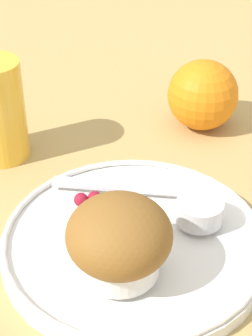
{
  "coord_description": "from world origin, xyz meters",
  "views": [
    {
      "loc": [
        -0.11,
        -0.41,
        0.37
      ],
      "look_at": [
        -0.01,
        0.03,
        0.06
      ],
      "focal_mm": 60.0,
      "sensor_mm": 36.0,
      "label": 1
    }
  ],
  "objects": [
    {
      "name": "butter_knife",
      "position": [
        -0.01,
        0.04,
        0.02
      ],
      "size": [
        0.15,
        0.06,
        0.0
      ],
      "rotation": [
        0.0,
        0.0,
        -0.34
      ],
      "color": "silver",
      "rests_on": "plate"
    },
    {
      "name": "ground_plane",
      "position": [
        0.0,
        0.0,
        0.0
      ],
      "size": [
        3.0,
        3.0,
        0.0
      ],
      "primitive_type": "plane",
      "color": "tan"
    },
    {
      "name": "orange_fruit",
      "position": [
        0.12,
        0.18,
        0.04
      ],
      "size": [
        0.09,
        0.09,
        0.09
      ],
      "color": "orange",
      "rests_on": "ground_plane"
    },
    {
      "name": "cream_ramekin",
      "position": [
        0.05,
        -0.02,
        0.03
      ],
      "size": [
        0.05,
        0.05,
        0.02
      ],
      "color": "silver",
      "rests_on": "plate"
    },
    {
      "name": "muffin",
      "position": [
        -0.04,
        -0.07,
        0.05
      ],
      "size": [
        0.09,
        0.09,
        0.07
      ],
      "color": "silver",
      "rests_on": "plate"
    },
    {
      "name": "plate",
      "position": [
        -0.02,
        -0.03,
        0.01
      ],
      "size": [
        0.25,
        0.25,
        0.02
      ],
      "color": "white",
      "rests_on": "ground_plane"
    },
    {
      "name": "berry_pair",
      "position": [
        -0.05,
        0.02,
        0.03
      ],
      "size": [
        0.03,
        0.01,
        0.01
      ],
      "color": "maroon",
      "rests_on": "plate"
    }
  ]
}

